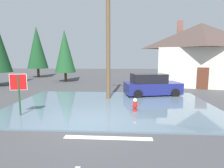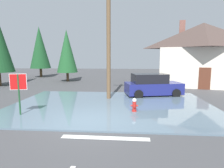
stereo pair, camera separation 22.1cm
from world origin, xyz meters
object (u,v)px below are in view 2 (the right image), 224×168
Objects in this scene: fire_hydrant at (134,106)px; parked_car at (152,85)px; pine_tree_short_left at (40,48)px; utility_pole at (109,35)px; house at (202,53)px; stop_sign_near at (18,86)px; pine_tree_tall_left at (67,51)px.

parked_car reaches higher than fire_hydrant.
parked_car is 0.61× the size of pine_tree_short_left.
utility_pole reaches higher than pine_tree_short_left.
parked_car is (3.18, 1.51, -3.57)m from utility_pole.
house is 2.20× the size of parked_car.
utility_pole reaches higher than stop_sign_near.
stop_sign_near reaches higher than parked_car.
utility_pole is 11.32m from pine_tree_tall_left.
pine_tree_tall_left reaches higher than fire_hydrant.
stop_sign_near is at bearing -169.59° from fire_hydrant.
pine_tree_tall_left is (-14.86, 2.23, 0.33)m from house.
fire_hydrant is 0.13× the size of pine_tree_tall_left.
stop_sign_near is 0.48× the size of parked_car.
stop_sign_near is 5.91m from fire_hydrant.
house is 1.58× the size of pine_tree_tall_left.
fire_hydrant is 0.17× the size of parked_car.
house reaches higher than pine_tree_tall_left.
house is (8.92, 7.38, -1.07)m from utility_pole.
house is at bearing 45.65° from parked_car.
house is at bearing -18.70° from pine_tree_short_left.
house is (12.97, 11.49, 1.78)m from stop_sign_near.
parked_car is at bearing -41.63° from pine_tree_tall_left.
utility_pole is 1.15× the size of pine_tree_short_left.
utility_pole is at bearing 45.41° from stop_sign_near.
parked_car is (-5.74, -5.87, -2.50)m from house.
fire_hydrant is 15.13m from pine_tree_tall_left.
pine_tree_tall_left is (-7.60, 12.67, 3.25)m from fire_hydrant.
pine_tree_short_left reaches higher than parked_car.
utility_pole is (-1.65, 3.06, 3.99)m from fire_hydrant.
house is (7.26, 10.45, 2.92)m from fire_hydrant.
parked_car is (7.23, 5.62, -0.72)m from stop_sign_near.
parked_car is at bearing 71.59° from fire_hydrant.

